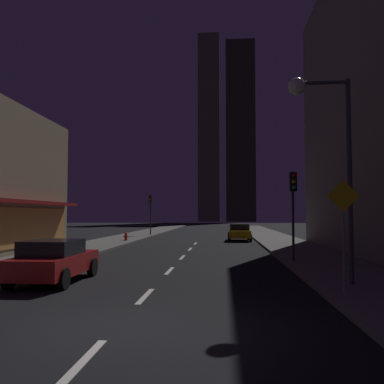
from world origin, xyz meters
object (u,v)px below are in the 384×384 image
Objects in this scene: pedestrian_crossing_sign at (344,225)px; fire_hydrant_far_left at (126,237)px; car_parked_near at (54,260)px; street_lamp_right at (322,128)px; traffic_light_near_right at (293,196)px; traffic_light_far_left at (150,206)px; car_parked_far at (239,232)px.

fire_hydrant_far_left is at bearing 117.82° from pedestrian_crossing_sign.
fire_hydrant_far_left is 24.69m from pedestrian_crossing_sign.
street_lamp_right is at bearing -3.68° from car_parked_near.
traffic_light_near_right is at bearing 88.91° from street_lamp_right.
car_parked_near is 0.64× the size of street_lamp_right.
street_lamp_right is at bearing -69.84° from traffic_light_far_left.
pedestrian_crossing_sign is (0.10, -7.66, -1.18)m from traffic_light_near_right.
car_parked_far is at bearing -36.39° from traffic_light_far_left.
car_parked_near is 1.34× the size of pedestrian_crossing_sign.
traffic_light_far_left reaches higher than fire_hydrant_far_left.
fire_hydrant_far_left is 0.16× the size of traffic_light_far_left.
traffic_light_far_left is (0.40, 9.18, 2.74)m from fire_hydrant_far_left.
traffic_light_near_right and traffic_light_far_left have the same top height.
traffic_light_far_left is (-1.90, 29.05, 2.45)m from car_parked_near.
car_parked_far is at bearing 72.14° from car_parked_near.
traffic_light_far_left is at bearing 115.26° from traffic_light_near_right.
car_parked_near is 1.01× the size of traffic_light_far_left.
car_parked_near and car_parked_far have the same top height.
fire_hydrant_far_left is (-9.50, -2.47, -0.29)m from car_parked_far.
car_parked_near is 11.03m from traffic_light_near_right.
pedestrian_crossing_sign is at bearing -62.18° from fire_hydrant_far_left.
street_lamp_right is at bearing -61.12° from fire_hydrant_far_left.
traffic_light_near_right is 25.78m from traffic_light_far_left.
car_parked_far is 0.64× the size of street_lamp_right.
traffic_light_near_right is 1.00× the size of traffic_light_far_left.
traffic_light_far_left is 31.62m from street_lamp_right.
car_parked_far is (7.20, 22.35, 0.00)m from car_parked_near.
street_lamp_right reaches higher than fire_hydrant_far_left.
traffic_light_near_right reaches higher than pedestrian_crossing_sign.
traffic_light_far_left is at bearing 110.16° from street_lamp_right.
car_parked_far is 1.34× the size of pedestrian_crossing_sign.
traffic_light_far_left reaches higher than car_parked_far.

